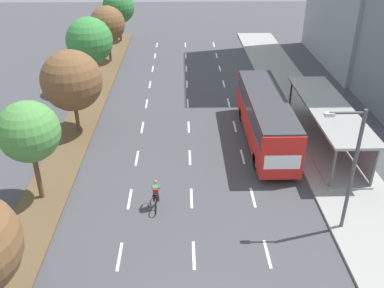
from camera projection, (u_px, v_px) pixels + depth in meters
name	position (u px, v px, depth m)	size (l,w,h in m)	color
median_strip	(83.00, 117.00, 33.28)	(2.60, 52.00, 0.12)	brown
sidewalk_right	(304.00, 115.00, 33.65)	(4.50, 52.00, 0.15)	gray
lane_divider_left	(142.00, 127.00, 31.86)	(0.14, 47.46, 0.01)	white
lane_divider_center	(189.00, 127.00, 31.94)	(0.14, 47.46, 0.01)	white
lane_divider_right	(235.00, 126.00, 32.01)	(0.14, 47.46, 0.01)	white
bus_shelter	(331.00, 122.00, 28.45)	(2.90, 11.51, 2.86)	gray
bus	(266.00, 115.00, 28.94)	(2.54, 11.29, 3.37)	red
cyclist	(156.00, 195.00, 22.82)	(0.46, 1.82, 1.71)	black
median_tree_second	(29.00, 132.00, 21.88)	(3.26, 3.26, 5.77)	brown
median_tree_third	(72.00, 81.00, 29.33)	(4.27, 4.27, 6.00)	brown
median_tree_fourth	(89.00, 41.00, 36.37)	(4.01, 4.01, 6.45)	brown
median_tree_fifth	(107.00, 24.00, 43.92)	(3.69, 3.69, 5.82)	brown
median_tree_farthest	(118.00, 7.00, 51.18)	(3.87, 3.87, 6.03)	brown
streetlight	(351.00, 163.00, 19.79)	(1.91, 0.24, 6.50)	#4C4C51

